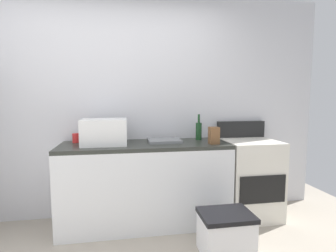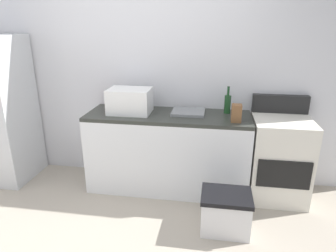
{
  "view_description": "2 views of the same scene",
  "coord_description": "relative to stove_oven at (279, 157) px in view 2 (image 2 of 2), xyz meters",
  "views": [
    {
      "loc": [
        0.08,
        -1.56,
        1.38
      ],
      "look_at": [
        0.53,
        1.1,
        1.09
      ],
      "focal_mm": 27.68,
      "sensor_mm": 36.0,
      "label": 1
    },
    {
      "loc": [
        0.8,
        -1.92,
        1.86
      ],
      "look_at": [
        0.35,
        0.91,
        0.86
      ],
      "focal_mm": 32.05,
      "sensor_mm": 36.0,
      "label": 2
    }
  ],
  "objects": [
    {
      "name": "coffee_mug",
      "position": [
        -1.96,
        0.18,
        0.48
      ],
      "size": [
        0.08,
        0.08,
        0.1
      ],
      "primitive_type": "cylinder",
      "color": "red",
      "rests_on": "kitchen_counter"
    },
    {
      "name": "wine_bottle",
      "position": [
        -0.58,
        0.14,
        0.54
      ],
      "size": [
        0.07,
        0.07,
        0.3
      ],
      "color": "#193F1E",
      "rests_on": "kitchen_counter"
    },
    {
      "name": "wall_back",
      "position": [
        -1.52,
        0.34,
        0.83
      ],
      "size": [
        5.0,
        0.1,
        2.6
      ],
      "primitive_type": "cube",
      "color": "silver",
      "rests_on": "ground_plane"
    },
    {
      "name": "storage_bin",
      "position": [
        -0.57,
        -0.7,
        -0.27
      ],
      "size": [
        0.46,
        0.36,
        0.38
      ],
      "color": "silver",
      "rests_on": "ground_plane"
    },
    {
      "name": "sink_basin",
      "position": [
        -1.0,
        0.06,
        0.45
      ],
      "size": [
        0.36,
        0.32,
        0.03
      ],
      "primitive_type": "cube",
      "color": "slate",
      "rests_on": "kitchen_counter"
    },
    {
      "name": "kitchen_counter",
      "position": [
        -1.22,
        -0.01,
        -0.02
      ],
      "size": [
        1.8,
        0.6,
        0.9
      ],
      "color": "silver",
      "rests_on": "ground_plane"
    },
    {
      "name": "stove_oven",
      "position": [
        0.0,
        0.0,
        0.0
      ],
      "size": [
        0.6,
        0.61,
        1.1
      ],
      "color": "silver",
      "rests_on": "ground_plane"
    },
    {
      "name": "knife_block",
      "position": [
        -0.5,
        -0.15,
        0.52
      ],
      "size": [
        0.1,
        0.1,
        0.18
      ],
      "primitive_type": "cube",
      "color": "brown",
      "rests_on": "kitchen_counter"
    },
    {
      "name": "microwave",
      "position": [
        -1.65,
        -0.01,
        0.57
      ],
      "size": [
        0.46,
        0.34,
        0.27
      ],
      "primitive_type": "cube",
      "color": "white",
      "rests_on": "kitchen_counter"
    }
  ]
}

